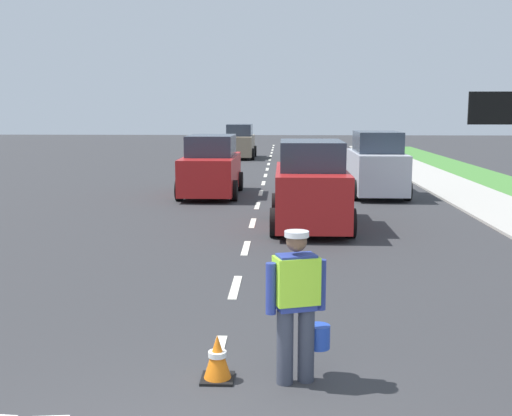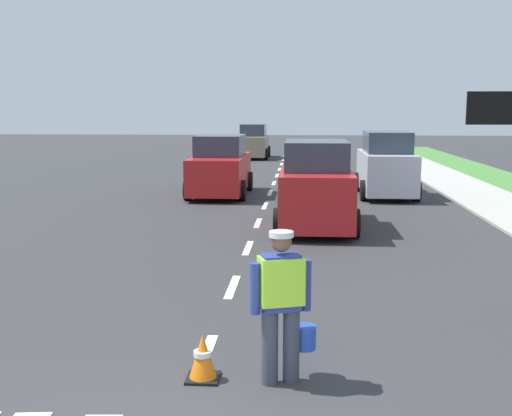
% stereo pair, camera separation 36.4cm
% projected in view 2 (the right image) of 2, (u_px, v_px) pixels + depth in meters
% --- Properties ---
extents(ground_plane, '(96.00, 96.00, 0.00)m').
position_uv_depth(ground_plane, '(274.00, 183.00, 25.61)').
color(ground_plane, '#333335').
extents(lane_center_line, '(0.14, 46.40, 0.01)m').
position_uv_depth(lane_center_line, '(278.00, 172.00, 29.75)').
color(lane_center_line, silver).
rests_on(lane_center_line, ground).
extents(road_worker, '(0.71, 0.52, 1.67)m').
position_uv_depth(road_worker, '(283.00, 299.00, 6.73)').
color(road_worker, '#383D4C').
rests_on(road_worker, ground).
extents(traffic_cone_near, '(0.36, 0.36, 0.52)m').
position_uv_depth(traffic_cone_near, '(203.00, 357.00, 6.90)').
color(traffic_cone_near, black).
rests_on(traffic_cone_near, ground).
extents(car_oncoming_third, '(1.91, 4.31, 2.05)m').
position_uv_depth(car_oncoming_third, '(253.00, 142.00, 38.30)').
color(car_oncoming_third, gray).
rests_on(car_oncoming_third, ground).
extents(car_oncoming_second, '(2.00, 4.39, 2.06)m').
position_uv_depth(car_oncoming_second, '(220.00, 167.00, 21.76)').
color(car_oncoming_second, red).
rests_on(car_oncoming_second, ground).
extents(car_parked_far, '(1.90, 4.04, 2.19)m').
position_uv_depth(car_parked_far, '(386.00, 166.00, 21.50)').
color(car_parked_far, silver).
rests_on(car_parked_far, ground).
extents(car_outgoing_ahead, '(1.97, 4.20, 2.17)m').
position_uv_depth(car_outgoing_ahead, '(316.00, 187.00, 15.73)').
color(car_outgoing_ahead, red).
rests_on(car_outgoing_ahead, ground).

